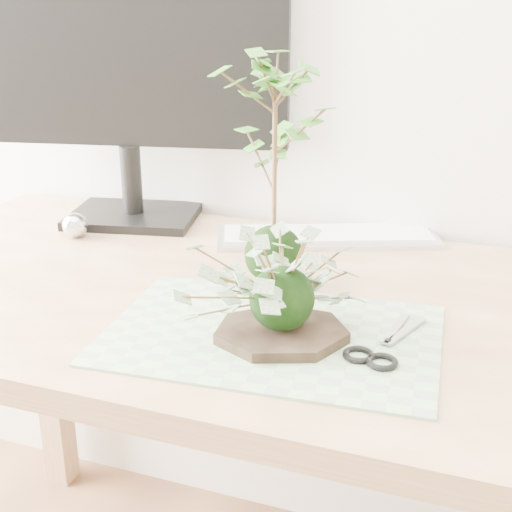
{
  "coord_description": "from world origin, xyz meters",
  "views": [
    {
      "loc": [
        0.32,
        0.27,
        1.2
      ],
      "look_at": [
        0.0,
        1.14,
        0.84
      ],
      "focal_mm": 50.0,
      "sensor_mm": 36.0,
      "label": 1
    }
  ],
  "objects_px": {
    "ivy_kokedama": "(282,270)",
    "maple_kokedama": "(275,111)",
    "desk": "(319,354)",
    "monitor": "(126,59)",
    "keyboard": "(327,236)"
  },
  "relations": [
    {
      "from": "maple_kokedama",
      "to": "keyboard",
      "type": "relative_size",
      "value": 0.91
    },
    {
      "from": "keyboard",
      "to": "desk",
      "type": "bearing_deg",
      "value": -99.07
    },
    {
      "from": "desk",
      "to": "maple_kokedama",
      "type": "distance_m",
      "value": 0.38
    },
    {
      "from": "desk",
      "to": "keyboard",
      "type": "bearing_deg",
      "value": 102.54
    },
    {
      "from": "ivy_kokedama",
      "to": "desk",
      "type": "bearing_deg",
      "value": 82.07
    },
    {
      "from": "ivy_kokedama",
      "to": "monitor",
      "type": "xyz_separation_m",
      "value": [
        -0.45,
        0.41,
        0.22
      ]
    },
    {
      "from": "desk",
      "to": "ivy_kokedama",
      "type": "distance_m",
      "value": 0.24
    },
    {
      "from": "ivy_kokedama",
      "to": "maple_kokedama",
      "type": "height_order",
      "value": "maple_kokedama"
    },
    {
      "from": "keyboard",
      "to": "monitor",
      "type": "height_order",
      "value": "monitor"
    },
    {
      "from": "ivy_kokedama",
      "to": "maple_kokedama",
      "type": "xyz_separation_m",
      "value": [
        -0.08,
        0.19,
        0.17
      ]
    },
    {
      "from": "monitor",
      "to": "maple_kokedama",
      "type": "bearing_deg",
      "value": -42.29
    },
    {
      "from": "keyboard",
      "to": "monitor",
      "type": "bearing_deg",
      "value": 159.25
    },
    {
      "from": "monitor",
      "to": "keyboard",
      "type": "bearing_deg",
      "value": -11.05
    },
    {
      "from": "ivy_kokedama",
      "to": "monitor",
      "type": "height_order",
      "value": "monitor"
    },
    {
      "from": "maple_kokedama",
      "to": "ivy_kokedama",
      "type": "bearing_deg",
      "value": -68.48
    }
  ]
}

